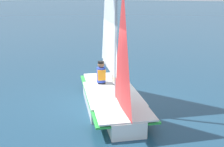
% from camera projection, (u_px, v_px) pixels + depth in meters
% --- Properties ---
extents(ground_plane, '(260.00, 260.00, 0.00)m').
position_uv_depth(ground_plane, '(112.00, 105.00, 8.68)').
color(ground_plane, navy).
extents(sailboat_main, '(4.14, 4.21, 5.61)m').
position_uv_depth(sailboat_main, '(112.00, 82.00, 8.50)').
color(sailboat_main, white).
rests_on(sailboat_main, ground_plane).
extents(sailor_helm, '(0.42, 0.43, 1.16)m').
position_uv_depth(sailor_helm, '(117.00, 78.00, 9.27)').
color(sailor_helm, black).
rests_on(sailor_helm, ground_plane).
extents(sailor_crew, '(0.42, 0.43, 1.16)m').
position_uv_depth(sailor_crew, '(101.00, 77.00, 9.41)').
color(sailor_crew, black).
rests_on(sailor_crew, ground_plane).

